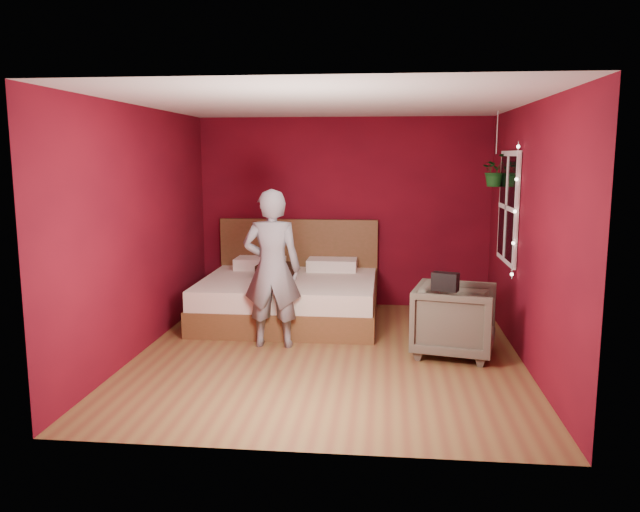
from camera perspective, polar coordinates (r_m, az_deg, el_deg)
The scene contains 10 objects.
floor at distance 6.72m, azimuth 0.76°, elevation -8.89°, with size 4.50×4.50×0.00m, color brown.
room_walls at distance 6.40m, azimuth 0.80°, elevation 5.56°, with size 4.04×4.54×2.62m.
window at distance 7.41m, azimuth 16.80°, elevation 4.28°, with size 0.05×0.97×1.27m.
fairy_lights at distance 6.90m, azimuth 17.40°, elevation 3.91°, with size 0.04×0.04×1.45m.
bed at distance 8.02m, azimuth -2.74°, elevation -3.57°, with size 2.20×1.87×1.21m.
person at distance 6.79m, azimuth -4.40°, elevation -1.16°, with size 0.63×0.41×1.73m, color gray.
armchair at distance 6.73m, azimuth 12.22°, elevation -5.74°, with size 0.80×0.83×0.75m, color #585445.
handbag at distance 6.33m, azimuth 11.38°, elevation -2.31°, with size 0.26×0.13×0.18m, color black.
throw_pillow at distance 8.05m, azimuth -4.07°, elevation -1.27°, with size 0.43×0.43×0.15m, color black.
hanging_plant at distance 7.80m, azimuth 15.74°, elevation 7.56°, with size 0.44×0.42×0.89m.
Camera 1 is at (0.58, -6.36, 2.09)m, focal length 35.00 mm.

